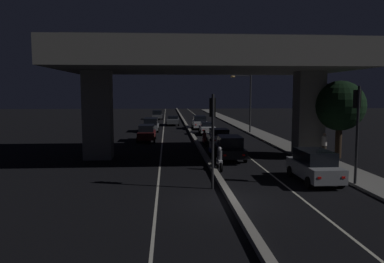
{
  "coord_description": "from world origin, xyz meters",
  "views": [
    {
      "loc": [
        -2.87,
        -16.48,
        4.92
      ],
      "look_at": [
        -0.56,
        18.32,
        1.3
      ],
      "focal_mm": 35.0,
      "sensor_mm": 36.0,
      "label": 1
    }
  ],
  "objects_px": {
    "traffic_light_right_of_median": "(357,118)",
    "pedestrian_on_sidewalk": "(324,145)",
    "car_silver_lead": "(314,166)",
    "car_white_third": "(219,136)",
    "car_white_fifth": "(200,122)",
    "car_black_second": "(230,147)",
    "car_grey_fourth_oncoming": "(157,114)",
    "car_white_fourth": "(207,128)",
    "motorcycle_white_filtering_near": "(220,160)",
    "car_silver_second_oncoming": "(151,124)",
    "motorcycle_blue_filtering_mid": "(211,149)",
    "motorcycle_red_filtering_far": "(204,139)",
    "street_lamp": "(247,98)",
    "traffic_light_left_of_median": "(213,124)",
    "car_dark_red_lead_oncoming": "(147,133)",
    "car_grey_third_oncoming": "(173,120)"
  },
  "relations": [
    {
      "from": "traffic_light_right_of_median",
      "to": "pedestrian_on_sidewalk",
      "type": "bearing_deg",
      "value": 77.67
    },
    {
      "from": "car_silver_lead",
      "to": "car_white_third",
      "type": "bearing_deg",
      "value": 11.49
    },
    {
      "from": "car_silver_lead",
      "to": "car_white_fifth",
      "type": "height_order",
      "value": "car_white_fifth"
    },
    {
      "from": "car_black_second",
      "to": "car_grey_fourth_oncoming",
      "type": "xyz_separation_m",
      "value": [
        -6.49,
        42.67,
        0.0
      ]
    },
    {
      "from": "car_white_fourth",
      "to": "motorcycle_white_filtering_near",
      "type": "distance_m",
      "value": 20.69
    },
    {
      "from": "car_silver_lead",
      "to": "motorcycle_white_filtering_near",
      "type": "xyz_separation_m",
      "value": [
        -4.78,
        3.51,
        -0.28
      ]
    },
    {
      "from": "car_silver_second_oncoming",
      "to": "motorcycle_blue_filtering_mid",
      "type": "height_order",
      "value": "car_silver_second_oncoming"
    },
    {
      "from": "car_silver_second_oncoming",
      "to": "car_grey_fourth_oncoming",
      "type": "distance_m",
      "value": 22.2
    },
    {
      "from": "car_silver_lead",
      "to": "car_black_second",
      "type": "xyz_separation_m",
      "value": [
        -3.48,
        7.34,
        -0.01
      ]
    },
    {
      "from": "car_white_fifth",
      "to": "motorcycle_red_filtering_far",
      "type": "distance_m",
      "value": 16.48
    },
    {
      "from": "car_black_second",
      "to": "car_white_fifth",
      "type": "relative_size",
      "value": 0.97
    },
    {
      "from": "traffic_light_right_of_median",
      "to": "street_lamp",
      "type": "relative_size",
      "value": 0.74
    },
    {
      "from": "car_silver_lead",
      "to": "motorcycle_white_filtering_near",
      "type": "distance_m",
      "value": 5.94
    },
    {
      "from": "motorcycle_blue_filtering_mid",
      "to": "motorcycle_red_filtering_far",
      "type": "height_order",
      "value": "motorcycle_red_filtering_far"
    },
    {
      "from": "street_lamp",
      "to": "motorcycle_red_filtering_far",
      "type": "relative_size",
      "value": 3.6
    },
    {
      "from": "street_lamp",
      "to": "motorcycle_blue_filtering_mid",
      "type": "bearing_deg",
      "value": -111.21
    },
    {
      "from": "traffic_light_right_of_median",
      "to": "motorcycle_red_filtering_far",
      "type": "xyz_separation_m",
      "value": [
        -6.42,
        15.66,
        -2.97
      ]
    },
    {
      "from": "traffic_light_right_of_median",
      "to": "car_silver_second_oncoming",
      "type": "height_order",
      "value": "traffic_light_right_of_median"
    },
    {
      "from": "car_white_fourth",
      "to": "car_silver_second_oncoming",
      "type": "relative_size",
      "value": 0.98
    },
    {
      "from": "car_black_second",
      "to": "car_white_fourth",
      "type": "bearing_deg",
      "value": 0.67
    },
    {
      "from": "motorcycle_white_filtering_near",
      "to": "motorcycle_red_filtering_far",
      "type": "distance_m",
      "value": 11.11
    },
    {
      "from": "car_silver_lead",
      "to": "street_lamp",
      "type": "bearing_deg",
      "value": -3.95
    },
    {
      "from": "traffic_light_right_of_median",
      "to": "car_white_fifth",
      "type": "distance_m",
      "value": 32.67
    },
    {
      "from": "traffic_light_right_of_median",
      "to": "car_black_second",
      "type": "height_order",
      "value": "traffic_light_right_of_median"
    },
    {
      "from": "car_white_third",
      "to": "car_silver_second_oncoming",
      "type": "relative_size",
      "value": 0.97
    },
    {
      "from": "car_white_third",
      "to": "motorcycle_red_filtering_far",
      "type": "height_order",
      "value": "car_white_third"
    },
    {
      "from": "traffic_light_left_of_median",
      "to": "motorcycle_white_filtering_near",
      "type": "bearing_deg",
      "value": 77.35
    },
    {
      "from": "car_white_fifth",
      "to": "car_silver_second_oncoming",
      "type": "relative_size",
      "value": 1.03
    },
    {
      "from": "car_silver_second_oncoming",
      "to": "car_grey_fourth_oncoming",
      "type": "xyz_separation_m",
      "value": [
        0.2,
        22.2,
        -0.03
      ]
    },
    {
      "from": "car_black_second",
      "to": "car_white_fourth",
      "type": "xyz_separation_m",
      "value": [
        0.11,
        16.81,
        -0.14
      ]
    },
    {
      "from": "motorcycle_white_filtering_near",
      "to": "motorcycle_red_filtering_far",
      "type": "bearing_deg",
      "value": -2.98
    },
    {
      "from": "car_white_third",
      "to": "motorcycle_red_filtering_far",
      "type": "relative_size",
      "value": 2.13
    },
    {
      "from": "motorcycle_blue_filtering_mid",
      "to": "motorcycle_red_filtering_far",
      "type": "relative_size",
      "value": 0.88
    },
    {
      "from": "car_white_third",
      "to": "car_dark_red_lead_oncoming",
      "type": "xyz_separation_m",
      "value": [
        -6.99,
        3.11,
        0.08
      ]
    },
    {
      "from": "traffic_light_left_of_median",
      "to": "street_lamp",
      "type": "bearing_deg",
      "value": 74.15
    },
    {
      "from": "car_dark_red_lead_oncoming",
      "to": "car_silver_second_oncoming",
      "type": "bearing_deg",
      "value": -179.96
    },
    {
      "from": "car_white_fourth",
      "to": "car_silver_second_oncoming",
      "type": "distance_m",
      "value": 7.72
    },
    {
      "from": "traffic_light_right_of_median",
      "to": "car_silver_second_oncoming",
      "type": "relative_size",
      "value": 1.22
    },
    {
      "from": "car_white_third",
      "to": "motorcycle_blue_filtering_mid",
      "type": "bearing_deg",
      "value": 166.8
    },
    {
      "from": "car_silver_lead",
      "to": "car_grey_third_oncoming",
      "type": "height_order",
      "value": "car_silver_lead"
    },
    {
      "from": "traffic_light_right_of_median",
      "to": "street_lamp",
      "type": "bearing_deg",
      "value": 90.54
    },
    {
      "from": "car_white_third",
      "to": "traffic_light_left_of_median",
      "type": "bearing_deg",
      "value": 170.65
    },
    {
      "from": "car_grey_fourth_oncoming",
      "to": "car_silver_second_oncoming",
      "type": "bearing_deg",
      "value": -1.38
    },
    {
      "from": "car_white_third",
      "to": "car_silver_second_oncoming",
      "type": "xyz_separation_m",
      "value": [
        -6.95,
        12.57,
        0.14
      ]
    },
    {
      "from": "car_white_fifth",
      "to": "car_grey_third_oncoming",
      "type": "distance_m",
      "value": 6.98
    },
    {
      "from": "car_grey_third_oncoming",
      "to": "car_grey_fourth_oncoming",
      "type": "xyz_separation_m",
      "value": [
        -2.74,
        12.92,
        0.16
      ]
    },
    {
      "from": "pedestrian_on_sidewalk",
      "to": "car_grey_fourth_oncoming",
      "type": "bearing_deg",
      "value": 107.32
    },
    {
      "from": "street_lamp",
      "to": "car_dark_red_lead_oncoming",
      "type": "bearing_deg",
      "value": -151.35
    },
    {
      "from": "traffic_light_right_of_median",
      "to": "car_silver_lead",
      "type": "xyz_separation_m",
      "value": [
        -1.77,
        1.03,
        -2.68
      ]
    },
    {
      "from": "car_black_second",
      "to": "motorcycle_red_filtering_far",
      "type": "xyz_separation_m",
      "value": [
        -1.17,
        7.28,
        -0.28
      ]
    }
  ]
}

